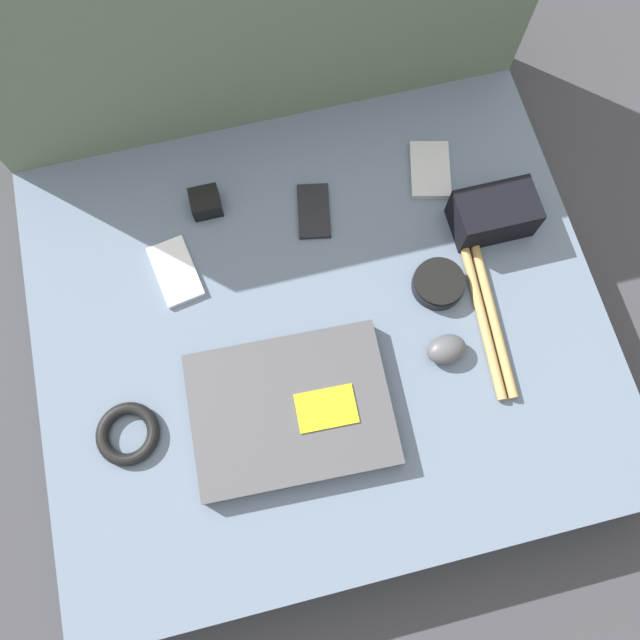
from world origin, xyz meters
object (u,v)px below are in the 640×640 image
object	(u,v)px
phone_silver	(430,170)
phone_black	(314,211)
phone_small	(176,272)
speaker_puck	(439,284)
camera_pouch	(493,214)
laptop	(291,410)
computer_mouse	(446,349)
charger_brick	(206,202)

from	to	relation	value
phone_silver	phone_black	world-z (taller)	phone_silver
phone_silver	phone_small	distance (m)	0.47
speaker_puck	camera_pouch	xyz separation A→B (m)	(0.12, 0.09, 0.02)
phone_small	camera_pouch	size ratio (longest dim) A/B	0.92
laptop	computer_mouse	size ratio (longest dim) A/B	4.61
speaker_puck	phone_black	xyz separation A→B (m)	(-0.17, 0.18, -0.01)
phone_black	camera_pouch	bearing A→B (deg)	-7.02
phone_black	charger_brick	size ratio (longest dim) A/B	2.19
charger_brick	phone_silver	bearing A→B (deg)	-3.58
laptop	phone_silver	world-z (taller)	laptop
speaker_puck	phone_silver	size ratio (longest dim) A/B	0.71
phone_silver	phone_small	bearing A→B (deg)	-156.07
phone_black	camera_pouch	world-z (taller)	camera_pouch
laptop	computer_mouse	bearing A→B (deg)	10.24
laptop	phone_silver	bearing A→B (deg)	49.57
computer_mouse	phone_silver	size ratio (longest dim) A/B	0.56
camera_pouch	charger_brick	world-z (taller)	camera_pouch
computer_mouse	phone_small	world-z (taller)	computer_mouse
phone_silver	camera_pouch	distance (m)	0.14
charger_brick	computer_mouse	bearing A→B (deg)	-46.92
laptop	speaker_puck	size ratio (longest dim) A/B	3.64
charger_brick	speaker_puck	bearing A→B (deg)	-34.27
camera_pouch	charger_brick	xyz separation A→B (m)	(-0.46, 0.14, -0.02)
phone_small	laptop	bearing A→B (deg)	-73.35
phone_small	phone_silver	bearing A→B (deg)	0.23
phone_small	phone_black	bearing A→B (deg)	2.36
phone_silver	charger_brick	xyz separation A→B (m)	(-0.39, 0.02, 0.01)
computer_mouse	phone_silver	distance (m)	0.33
laptop	charger_brick	xyz separation A→B (m)	(-0.06, 0.38, 0.00)
phone_silver	phone_small	xyz separation A→B (m)	(-0.47, -0.08, -0.00)
phone_silver	speaker_puck	bearing A→B (deg)	-89.42
computer_mouse	phone_black	xyz separation A→B (m)	(-0.14, 0.29, -0.01)
speaker_puck	laptop	bearing A→B (deg)	-152.71
computer_mouse	camera_pouch	xyz separation A→B (m)	(0.14, 0.20, 0.02)
phone_black	charger_brick	bearing A→B (deg)	173.91
phone_small	charger_brick	size ratio (longest dim) A/B	2.47
camera_pouch	phone_black	bearing A→B (deg)	162.33
phone_black	camera_pouch	xyz separation A→B (m)	(0.28, -0.09, 0.03)
speaker_puck	phone_small	bearing A→B (deg)	163.03
laptop	phone_silver	size ratio (longest dim) A/B	2.57
speaker_puck	charger_brick	size ratio (longest dim) A/B	1.73
laptop	phone_black	size ratio (longest dim) A/B	2.87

